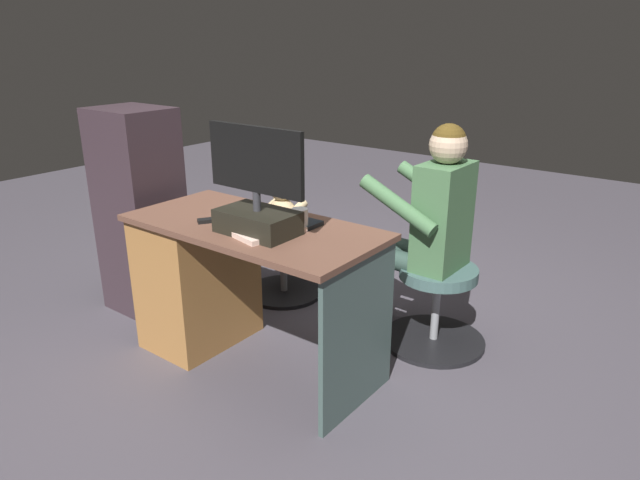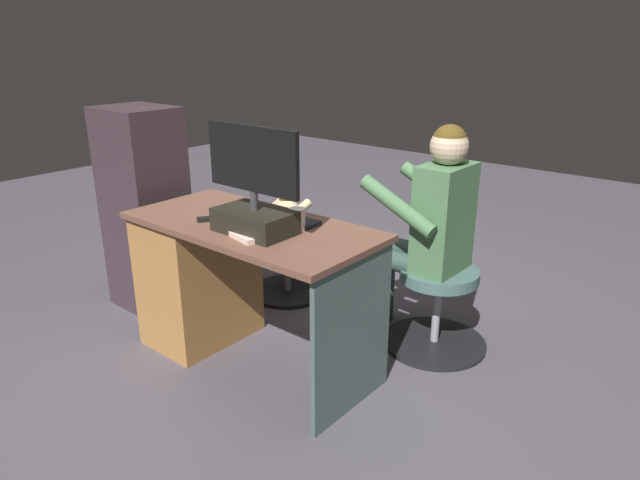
{
  "view_description": "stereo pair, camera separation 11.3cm",
  "coord_description": "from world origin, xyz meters",
  "px_view_note": "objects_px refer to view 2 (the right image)",
  "views": [
    {
      "loc": [
        -1.8,
        2.2,
        1.61
      ],
      "look_at": [
        -0.13,
        -0.01,
        0.6
      ],
      "focal_mm": 31.92,
      "sensor_mm": 36.0,
      "label": 1
    },
    {
      "loc": [
        -1.89,
        2.13,
        1.61
      ],
      "look_at": [
        -0.13,
        -0.01,
        0.6
      ],
      "focal_mm": 31.92,
      "sensor_mm": 36.0,
      "label": 2
    }
  ],
  "objects_px": {
    "cup": "(297,219)",
    "visitor_chair": "(437,305)",
    "tv_remote": "(213,219)",
    "desk": "(211,273)",
    "person": "(429,220)",
    "computer_mouse": "(242,204)",
    "office_chair_teddy": "(287,256)",
    "keyboard": "(279,218)",
    "teddy_bear": "(288,204)",
    "monitor": "(254,201)"
  },
  "relations": [
    {
      "from": "computer_mouse",
      "to": "teddy_bear",
      "type": "distance_m",
      "value": 0.63
    },
    {
      "from": "monitor",
      "to": "desk",
      "type": "bearing_deg",
      "value": -10.26
    },
    {
      "from": "computer_mouse",
      "to": "person",
      "type": "bearing_deg",
      "value": -143.01
    },
    {
      "from": "desk",
      "to": "office_chair_teddy",
      "type": "xyz_separation_m",
      "value": [
        0.11,
        -0.71,
        -0.14
      ]
    },
    {
      "from": "cup",
      "to": "teddy_bear",
      "type": "xyz_separation_m",
      "value": [
        0.66,
        -0.65,
        -0.2
      ]
    },
    {
      "from": "keyboard",
      "to": "visitor_chair",
      "type": "bearing_deg",
      "value": -132.57
    },
    {
      "from": "tv_remote",
      "to": "office_chair_teddy",
      "type": "xyz_separation_m",
      "value": [
        0.26,
        -0.8,
        -0.5
      ]
    },
    {
      "from": "desk",
      "to": "person",
      "type": "xyz_separation_m",
      "value": [
        -0.87,
        -0.73,
        0.29
      ]
    },
    {
      "from": "desk",
      "to": "tv_remote",
      "type": "height_order",
      "value": "tv_remote"
    },
    {
      "from": "monitor",
      "to": "keyboard",
      "type": "bearing_deg",
      "value": -78.5
    },
    {
      "from": "desk",
      "to": "person",
      "type": "bearing_deg",
      "value": -140.02
    },
    {
      "from": "desk",
      "to": "person",
      "type": "height_order",
      "value": "person"
    },
    {
      "from": "desk",
      "to": "keyboard",
      "type": "height_order",
      "value": "keyboard"
    },
    {
      "from": "tv_remote",
      "to": "visitor_chair",
      "type": "relative_size",
      "value": 0.27
    },
    {
      "from": "office_chair_teddy",
      "to": "person",
      "type": "distance_m",
      "value": 1.08
    },
    {
      "from": "monitor",
      "to": "teddy_bear",
      "type": "height_order",
      "value": "monitor"
    },
    {
      "from": "monitor",
      "to": "visitor_chair",
      "type": "distance_m",
      "value": 1.17
    },
    {
      "from": "monitor",
      "to": "person",
      "type": "relative_size",
      "value": 0.44
    },
    {
      "from": "office_chair_teddy",
      "to": "tv_remote",
      "type": "bearing_deg",
      "value": 108.07
    },
    {
      "from": "cup",
      "to": "office_chair_teddy",
      "type": "relative_size",
      "value": 0.2
    },
    {
      "from": "office_chair_teddy",
      "to": "visitor_chair",
      "type": "relative_size",
      "value": 0.9
    },
    {
      "from": "desk",
      "to": "computer_mouse",
      "type": "xyz_separation_m",
      "value": [
        -0.1,
        -0.15,
        0.37
      ]
    },
    {
      "from": "office_chair_teddy",
      "to": "visitor_chair",
      "type": "xyz_separation_m",
      "value": [
        -1.07,
        -0.02,
        -0.02
      ]
    },
    {
      "from": "cup",
      "to": "visitor_chair",
      "type": "xyz_separation_m",
      "value": [
        -0.4,
        -0.66,
        -0.56
      ]
    },
    {
      "from": "computer_mouse",
      "to": "tv_remote",
      "type": "distance_m",
      "value": 0.24
    },
    {
      "from": "cup",
      "to": "office_chair_teddy",
      "type": "bearing_deg",
      "value": -43.89
    },
    {
      "from": "teddy_bear",
      "to": "desk",
      "type": "bearing_deg",
      "value": 98.51
    },
    {
      "from": "desk",
      "to": "keyboard",
      "type": "bearing_deg",
      "value": -162.62
    },
    {
      "from": "teddy_bear",
      "to": "person",
      "type": "height_order",
      "value": "person"
    },
    {
      "from": "desk",
      "to": "teddy_bear",
      "type": "relative_size",
      "value": 3.65
    },
    {
      "from": "teddy_bear",
      "to": "visitor_chair",
      "type": "distance_m",
      "value": 1.12
    },
    {
      "from": "visitor_chair",
      "to": "tv_remote",
      "type": "bearing_deg",
      "value": 45.66
    },
    {
      "from": "cup",
      "to": "tv_remote",
      "type": "distance_m",
      "value": 0.44
    },
    {
      "from": "desk",
      "to": "monitor",
      "type": "height_order",
      "value": "monitor"
    },
    {
      "from": "tv_remote",
      "to": "teddy_bear",
      "type": "relative_size",
      "value": 0.43
    },
    {
      "from": "keyboard",
      "to": "teddy_bear",
      "type": "relative_size",
      "value": 1.21
    },
    {
      "from": "desk",
      "to": "office_chair_teddy",
      "type": "bearing_deg",
      "value": -81.35
    },
    {
      "from": "person",
      "to": "visitor_chair",
      "type": "bearing_deg",
      "value": -178.77
    },
    {
      "from": "desk",
      "to": "person",
      "type": "distance_m",
      "value": 1.18
    },
    {
      "from": "desk",
      "to": "cup",
      "type": "distance_m",
      "value": 0.69
    },
    {
      "from": "desk",
      "to": "cup",
      "type": "relative_size",
      "value": 12.77
    },
    {
      "from": "desk",
      "to": "computer_mouse",
      "type": "relative_size",
      "value": 13.25
    },
    {
      "from": "office_chair_teddy",
      "to": "teddy_bear",
      "type": "distance_m",
      "value": 0.34
    },
    {
      "from": "computer_mouse",
      "to": "person",
      "type": "distance_m",
      "value": 0.97
    },
    {
      "from": "monitor",
      "to": "person",
      "type": "xyz_separation_m",
      "value": [
        -0.44,
        -0.81,
        -0.2
      ]
    },
    {
      "from": "computer_mouse",
      "to": "cup",
      "type": "xyz_separation_m",
      "value": [
        -0.45,
        0.08,
        0.03
      ]
    },
    {
      "from": "keyboard",
      "to": "cup",
      "type": "distance_m",
      "value": 0.17
    },
    {
      "from": "monitor",
      "to": "cup",
      "type": "height_order",
      "value": "monitor"
    },
    {
      "from": "tv_remote",
      "to": "office_chair_teddy",
      "type": "height_order",
      "value": "tv_remote"
    },
    {
      "from": "desk",
      "to": "keyboard",
      "type": "xyz_separation_m",
      "value": [
        -0.39,
        -0.12,
        0.36
      ]
    }
  ]
}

